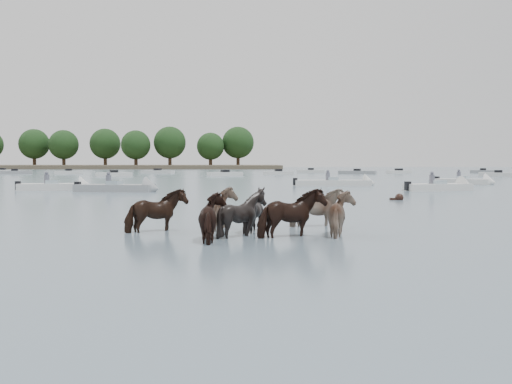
{
  "coord_description": "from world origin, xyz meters",
  "views": [
    {
      "loc": [
        1.72,
        -15.18,
        2.0
      ],
      "look_at": [
        1.87,
        2.0,
        1.1
      ],
      "focal_mm": 40.89,
      "sensor_mm": 36.0,
      "label": 1
    }
  ],
  "objects": [
    {
      "name": "motorboat_a",
      "position": [
        -11.39,
        25.61,
        0.23
      ],
      "size": [
        5.25,
        2.53,
        1.92
      ],
      "rotation": [
        0.0,
        0.0,
        0.19
      ],
      "color": "silver",
      "rests_on": "ground"
    },
    {
      "name": "swimming_pony",
      "position": [
        9.41,
        15.02,
        0.1
      ],
      "size": [
        0.72,
        0.44,
        0.44
      ],
      "color": "black",
      "rests_on": "ground"
    },
    {
      "name": "pony_herd",
      "position": [
        1.85,
        0.95,
        0.5
      ],
      "size": [
        6.97,
        4.71,
        1.54
      ],
      "color": "black",
      "rests_on": "ground"
    },
    {
      "name": "motorboat_e",
      "position": [
        21.12,
        35.71,
        0.23
      ],
      "size": [
        5.05,
        4.21,
        1.92
      ],
      "rotation": [
        0.0,
        0.0,
        -0.61
      ],
      "color": "silver",
      "rests_on": "ground"
    },
    {
      "name": "motorboat_c",
      "position": [
        9.28,
        32.7,
        0.22
      ],
      "size": [
        6.82,
        1.67,
        1.92
      ],
      "rotation": [
        0.0,
        0.0,
        0.01
      ],
      "color": "silver",
      "rests_on": "ground"
    },
    {
      "name": "treeline",
      "position": [
        -65.85,
        154.34,
        7.01
      ],
      "size": [
        144.48,
        18.52,
        12.29
      ],
      "color": "#382619",
      "rests_on": "ground"
    },
    {
      "name": "distant_flotilla",
      "position": [
        -0.24,
        77.11,
        0.26
      ],
      "size": [
        105.6,
        28.96,
        0.93
      ],
      "color": "silver",
      "rests_on": "ground"
    },
    {
      "name": "ground",
      "position": [
        0.0,
        0.0,
        0.0
      ],
      "size": [
        400.0,
        400.0,
        0.0
      ],
      "primitive_type": "plane",
      "color": "slate",
      "rests_on": "ground"
    },
    {
      "name": "motorboat_b",
      "position": [
        -6.6,
        23.56,
        0.23
      ],
      "size": [
        5.88,
        2.35,
        1.92
      ],
      "rotation": [
        0.0,
        0.0,
        -0.14
      ],
      "color": "gray",
      "rests_on": "ground"
    },
    {
      "name": "motorboat_d",
      "position": [
        15.3,
        24.91,
        0.23
      ],
      "size": [
        5.24,
        2.69,
        1.92
      ],
      "rotation": [
        0.0,
        0.0,
        0.23
      ],
      "color": "silver",
      "rests_on": "ground"
    }
  ]
}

